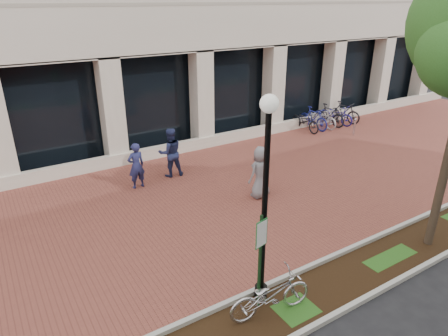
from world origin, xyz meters
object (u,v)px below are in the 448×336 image
lamppost (265,194)px  pedestrian_right (261,172)px  parking_sign (261,250)px  pedestrian_left (136,166)px  locked_bicycle (271,295)px  pedestrian_mid (170,153)px  bollard (354,127)px  bike_rack_cluster (325,117)px

lamppost → pedestrian_right: bearing=53.5°
parking_sign → pedestrian_left: size_ratio=1.37×
parking_sign → locked_bicycle: (0.07, -0.30, -0.97)m
pedestrian_mid → lamppost: bearing=90.3°
lamppost → pedestrian_mid: 7.45m
pedestrian_right → parking_sign: bearing=45.5°
lamppost → pedestrian_mid: size_ratio=2.48×
pedestrian_right → bollard: (7.85, 2.84, -0.46)m
pedestrian_right → pedestrian_mid: bearing=-67.9°
locked_bicycle → pedestrian_mid: 7.80m
pedestrian_left → bollard: (11.10, -0.03, -0.40)m
pedestrian_right → bollard: size_ratio=2.09×
pedestrian_mid → pedestrian_right: 3.65m
pedestrian_left → bike_rack_cluster: 11.06m
pedestrian_mid → pedestrian_right: pedestrian_mid is taller
lamppost → pedestrian_mid: (1.16, 7.16, -1.67)m
pedestrian_left → bike_rack_cluster: pedestrian_left is taller
locked_bicycle → bike_rack_cluster: size_ratio=0.52×
bollard → pedestrian_left: bearing=179.9°
bollard → lamppost: bearing=-147.7°
lamppost → pedestrian_right: size_ratio=2.58×
parking_sign → bollard: parking_sign is taller
pedestrian_right → bollard: bearing=-167.6°
locked_bicycle → pedestrian_right: 5.48m
parking_sign → bollard: bearing=19.2°
bollard → bike_rack_cluster: size_ratio=0.24×
locked_bicycle → pedestrian_right: bearing=-25.9°
lamppost → parking_sign: bearing=-136.0°
locked_bicycle → bollard: bearing=-47.5°
lamppost → pedestrian_left: size_ratio=2.78×
parking_sign → bollard: (11.03, 7.04, -1.02)m
lamppost → pedestrian_right: 5.25m
parking_sign → pedestrian_mid: (1.38, 7.38, -0.53)m
pedestrian_right → bike_rack_cluster: pedestrian_right is taller
pedestrian_right → lamppost: bearing=46.1°
parking_sign → lamppost: bearing=30.6°
lamppost → pedestrian_mid: bearing=80.8°
pedestrian_right → locked_bicycle: bearing=48.0°
bollard → bike_rack_cluster: 1.83m
pedestrian_mid → locked_bicycle: bearing=89.9°
parking_sign → pedestrian_right: parking_sign is taller
locked_bicycle → pedestrian_mid: size_ratio=1.01×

